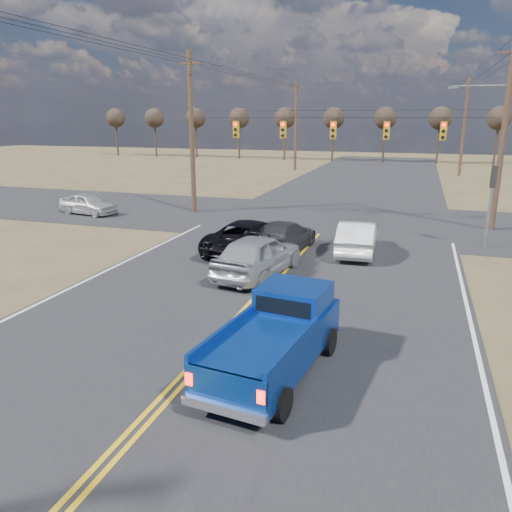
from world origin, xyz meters
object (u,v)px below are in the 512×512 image
(pickup_truck, at_px, (276,337))
(white_car_queue, at_px, (357,237))
(dgrey_car_queue, at_px, (283,236))
(black_suv, at_px, (252,237))
(cross_car_west, at_px, (88,204))
(silver_suv, at_px, (258,255))

(pickup_truck, xyz_separation_m, white_car_queue, (0.49, 11.77, -0.16))
(white_car_queue, distance_m, dgrey_car_queue, 3.37)
(black_suv, xyz_separation_m, cross_car_west, (-13.01, 5.77, -0.11))
(black_suv, bearing_deg, cross_car_west, -15.09)
(pickup_truck, bearing_deg, cross_car_west, 143.82)
(pickup_truck, bearing_deg, dgrey_car_queue, 111.33)
(black_suv, relative_size, white_car_queue, 1.23)
(pickup_truck, distance_m, dgrey_car_queue, 11.39)
(dgrey_car_queue, distance_m, cross_car_west, 15.15)
(silver_suv, xyz_separation_m, dgrey_car_queue, (0.00, 3.80, -0.12))
(dgrey_car_queue, bearing_deg, black_suv, 34.32)
(white_car_queue, relative_size, dgrey_car_queue, 0.92)
(black_suv, distance_m, dgrey_car_queue, 1.46)
(dgrey_car_queue, relative_size, cross_car_west, 1.25)
(cross_car_west, bearing_deg, silver_suv, -112.03)
(cross_car_west, bearing_deg, black_suv, -104.15)
(black_suv, xyz_separation_m, dgrey_car_queue, (1.28, 0.71, -0.06))
(silver_suv, bearing_deg, black_suv, -58.50)
(pickup_truck, distance_m, silver_suv, 7.76)
(black_suv, height_order, white_car_queue, black_suv)
(dgrey_car_queue, bearing_deg, cross_car_west, -14.22)
(dgrey_car_queue, bearing_deg, silver_suv, 95.27)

